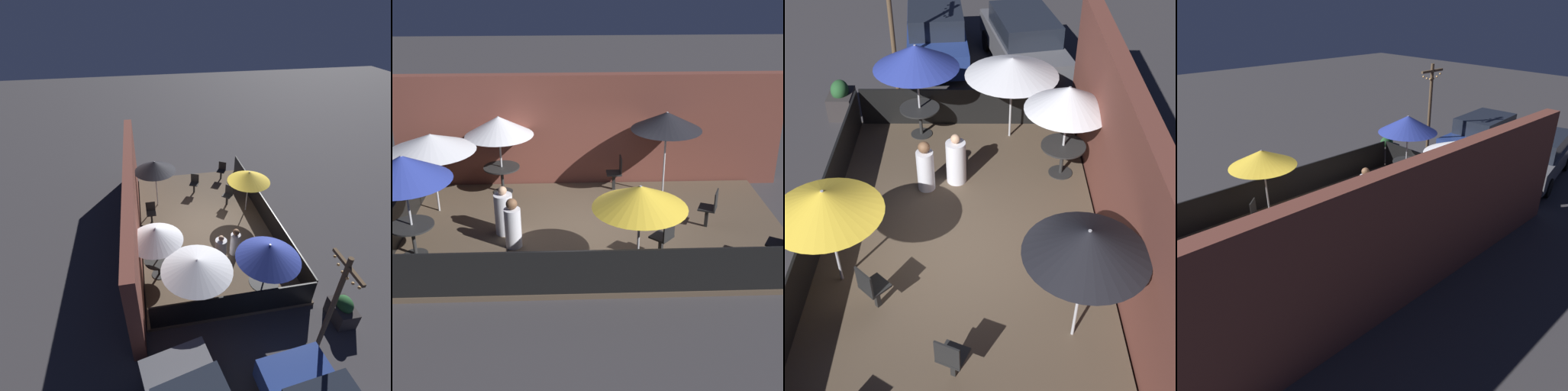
# 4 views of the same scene
# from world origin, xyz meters

# --- Properties ---
(ground_plane) EXTENTS (60.00, 60.00, 0.00)m
(ground_plane) POSITION_xyz_m (0.00, 0.00, 0.00)
(ground_plane) COLOR #383538
(patio_deck) EXTENTS (8.99, 5.36, 0.12)m
(patio_deck) POSITION_xyz_m (0.00, 0.00, 0.06)
(patio_deck) COLOR brown
(patio_deck) RESTS_ON ground_plane
(building_wall) EXTENTS (10.59, 0.36, 3.14)m
(building_wall) POSITION_xyz_m (0.00, 2.91, 1.57)
(building_wall) COLOR brown
(building_wall) RESTS_ON ground_plane
(fence_front) EXTENTS (8.79, 0.05, 0.95)m
(fence_front) POSITION_xyz_m (0.00, -2.63, 0.59)
(fence_front) COLOR black
(fence_front) RESTS_ON patio_deck
(fence_side_left) EXTENTS (0.05, 5.16, 0.95)m
(fence_side_left) POSITION_xyz_m (-4.45, 0.00, 0.59)
(fence_side_left) COLOR black
(fence_side_left) RESTS_ON patio_deck
(patio_umbrella_0) EXTENTS (1.95, 1.95, 2.31)m
(patio_umbrella_0) POSITION_xyz_m (-3.95, -1.07, 2.15)
(patio_umbrella_0) COLOR #B2B2B7
(patio_umbrella_0) RESTS_ON patio_deck
(patio_umbrella_1) EXTENTS (1.79, 1.79, 2.12)m
(patio_umbrella_1) POSITION_xyz_m (-2.38, 2.15, 1.99)
(patio_umbrella_1) COLOR #B2B2B7
(patio_umbrella_1) RESTS_ON patio_deck
(patio_umbrella_2) EXTENTS (1.85, 1.85, 2.01)m
(patio_umbrella_2) POSITION_xyz_m (0.75, -2.08, 1.90)
(patio_umbrella_2) COLOR #B2B2B7
(patio_umbrella_2) RESTS_ON patio_deck
(patio_umbrella_3) EXTENTS (1.83, 1.83, 2.28)m
(patio_umbrella_3) POSITION_xyz_m (1.92, 1.86, 2.16)
(patio_umbrella_3) COLOR #B2B2B7
(patio_umbrella_3) RESTS_ON patio_deck
(patio_umbrella_4) EXTENTS (2.13, 2.13, 2.03)m
(patio_umbrella_4) POSITION_xyz_m (-3.89, 1.07, 1.94)
(patio_umbrella_4) COLOR #B2B2B7
(patio_umbrella_4) RESTS_ON patio_deck
(dining_table_0) EXTENTS (0.94, 0.94, 0.74)m
(dining_table_0) POSITION_xyz_m (-3.95, -1.07, 0.71)
(dining_table_0) COLOR black
(dining_table_0) RESTS_ON patio_deck
(dining_table_1) EXTENTS (0.96, 0.96, 0.74)m
(dining_table_1) POSITION_xyz_m (-2.38, 2.15, 0.71)
(dining_table_1) COLOR black
(dining_table_1) RESTS_ON patio_deck
(patio_chair_0) EXTENTS (0.57, 0.57, 0.95)m
(patio_chair_0) POSITION_xyz_m (1.40, -1.40, 0.64)
(patio_chair_0) COLOR black
(patio_chair_0) RESTS_ON patio_deck
(patio_chair_1) EXTENTS (0.55, 0.55, 0.92)m
(patio_chair_1) POSITION_xyz_m (3.78, -1.71, 0.62)
(patio_chair_1) COLOR black
(patio_chair_1) RESTS_ON patio_deck
(patio_chair_2) EXTENTS (0.53, 0.53, 0.95)m
(patio_chair_2) POSITION_xyz_m (2.72, -0.05, 0.64)
(patio_chair_2) COLOR black
(patio_chair_2) RESTS_ON patio_deck
(patio_chair_3) EXTENTS (0.41, 0.41, 0.94)m
(patio_chair_3) POSITION_xyz_m (0.69, 2.21, 0.63)
(patio_chair_3) COLOR black
(patio_chair_3) RESTS_ON patio_deck
(patron_0) EXTENTS (0.60, 0.60, 1.18)m
(patron_0) POSITION_xyz_m (-2.11, -0.15, 0.64)
(patron_0) COLOR silver
(patron_0) RESTS_ON patio_deck
(patron_1) EXTENTS (0.47, 0.47, 1.17)m
(patron_1) POSITION_xyz_m (-1.85, -0.78, 0.65)
(patron_1) COLOR silver
(patron_1) RESTS_ON patio_deck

